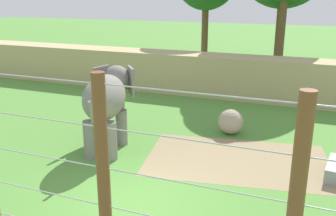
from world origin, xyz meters
TOP-DOWN VIEW (x-y plane):
  - ground_plane at (0.00, 0.00)m, footprint 120.00×120.00m
  - dirt_patch at (1.87, 3.48)m, footprint 6.29×4.46m
  - embankment_wall at (0.00, 11.17)m, footprint 36.00×1.80m
  - elephant at (-2.49, 2.87)m, footprint 1.86×3.56m
  - enrichment_ball at (1.14, 5.76)m, footprint 0.97×0.97m
  - cable_fence at (-0.04, -3.31)m, footprint 8.70×0.20m
  - feed_trough at (4.80, 3.43)m, footprint 0.68×1.45m

SIDE VIEW (x-z plane):
  - ground_plane at x=0.00m, z-range 0.00..0.00m
  - dirt_patch at x=1.87m, z-range 0.00..0.01m
  - feed_trough at x=4.80m, z-range 0.00..0.44m
  - enrichment_ball at x=1.14m, z-range 0.00..0.97m
  - embankment_wall at x=0.00m, z-range 0.00..2.12m
  - elephant at x=-2.49m, z-range 0.44..3.12m
  - cable_fence at x=-0.04m, z-range 0.01..4.15m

